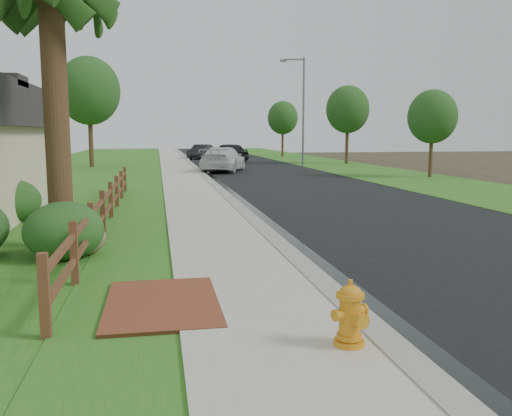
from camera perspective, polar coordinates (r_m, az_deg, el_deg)
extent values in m
plane|color=#382B1E|center=(9.29, 3.95, -7.84)|extent=(120.00, 120.00, 0.00)
cube|color=black|center=(44.26, -1.42, 4.65)|extent=(8.00, 90.00, 0.02)
cube|color=gray|center=(43.81, -6.87, 4.63)|extent=(0.40, 90.00, 0.12)
cube|color=black|center=(43.83, -6.41, 4.59)|extent=(0.50, 90.00, 0.00)
cube|color=#AFA998|center=(43.75, -8.57, 4.58)|extent=(2.20, 90.00, 0.10)
cube|color=#2B611B|center=(43.74, -11.07, 4.49)|extent=(1.60, 90.00, 0.06)
cube|color=#2B611B|center=(44.11, -17.85, 4.28)|extent=(9.00, 90.00, 0.04)
cube|color=#2B611B|center=(45.83, 7.17, 4.72)|extent=(6.00, 90.00, 0.04)
cube|color=brown|center=(8.05, -9.83, -10.03)|extent=(1.60, 2.40, 0.11)
cube|color=#502B1A|center=(7.08, -21.37, -8.78)|extent=(0.12, 0.12, 1.10)
cube|color=#502B1A|center=(9.38, -18.59, -4.63)|extent=(0.12, 0.12, 1.10)
cube|color=#502B1A|center=(11.71, -16.93, -2.11)|extent=(0.12, 0.12, 1.10)
cube|color=#502B1A|center=(14.07, -15.83, -0.44)|extent=(0.12, 0.12, 1.10)
cube|color=#502B1A|center=(16.44, -15.04, 0.76)|extent=(0.12, 0.12, 1.10)
cube|color=#502B1A|center=(18.82, -14.45, 1.65)|extent=(0.12, 0.12, 1.10)
cube|color=#502B1A|center=(21.20, -14.00, 2.34)|extent=(0.12, 0.12, 1.10)
cube|color=#502B1A|center=(23.59, -13.63, 2.89)|extent=(0.12, 0.12, 1.10)
cube|color=#502B1A|center=(8.25, -19.75, -7.09)|extent=(0.08, 2.35, 0.10)
cube|color=#502B1A|center=(8.16, -19.88, -4.37)|extent=(0.08, 2.35, 0.10)
cube|color=#502B1A|center=(10.56, -17.65, -3.77)|extent=(0.08, 2.35, 0.10)
cube|color=#502B1A|center=(10.49, -17.74, -1.62)|extent=(0.08, 2.35, 0.10)
cube|color=#502B1A|center=(12.90, -16.31, -1.64)|extent=(0.08, 2.35, 0.10)
cube|color=#502B1A|center=(12.85, -16.38, 0.12)|extent=(0.08, 2.35, 0.10)
cube|color=#502B1A|center=(15.27, -15.39, -0.17)|extent=(0.08, 2.35, 0.10)
cube|color=#502B1A|center=(15.22, -15.44, 1.32)|extent=(0.08, 2.35, 0.10)
cube|color=#502B1A|center=(17.64, -14.72, 0.91)|extent=(0.08, 2.35, 0.10)
cube|color=#502B1A|center=(17.60, -14.76, 2.20)|extent=(0.08, 2.35, 0.10)
cube|color=#502B1A|center=(20.02, -14.20, 1.73)|extent=(0.08, 2.35, 0.10)
cube|color=#502B1A|center=(19.98, -14.24, 2.87)|extent=(0.08, 2.35, 0.10)
cube|color=#502B1A|center=(22.40, -13.80, 2.38)|extent=(0.08, 2.35, 0.10)
cube|color=#502B1A|center=(22.37, -13.83, 3.40)|extent=(0.08, 2.35, 0.10)
cylinder|color=#342715|center=(12.34, -20.24, 8.50)|extent=(0.52, 0.52, 5.50)
cylinder|color=orange|center=(6.50, 9.77, -13.75)|extent=(0.36, 0.36, 0.06)
cylinder|color=orange|center=(6.40, 9.83, -11.39)|extent=(0.24, 0.24, 0.55)
cylinder|color=orange|center=(6.47, 9.78, -13.15)|extent=(0.29, 0.29, 0.05)
cylinder|color=orange|center=(6.32, 9.89, -9.05)|extent=(0.33, 0.33, 0.05)
ellipsoid|color=orange|center=(6.31, 9.89, -8.86)|extent=(0.26, 0.26, 0.20)
cylinder|color=orange|center=(6.27, 9.92, -7.76)|extent=(0.06, 0.06, 0.07)
cylinder|color=orange|center=(6.28, 10.78, -11.50)|extent=(0.19, 0.17, 0.16)
cylinder|color=orange|center=(6.27, 8.57, -11.07)|extent=(0.17, 0.17, 0.13)
cylinder|color=orange|center=(6.49, 11.07, -10.47)|extent=(0.17, 0.17, 0.13)
imported|color=silver|center=(35.52, -3.47, 5.15)|extent=(3.87, 5.94, 1.60)
imported|color=black|center=(46.52, -2.91, 5.85)|extent=(3.16, 5.27, 1.68)
imported|color=black|center=(53.31, -5.78, 5.93)|extent=(3.09, 4.46, 1.39)
cylinder|color=slate|center=(41.61, 5.01, 10.00)|extent=(0.16, 0.16, 8.13)
cube|color=slate|center=(41.88, 4.05, 15.33)|extent=(1.62, 0.41, 0.11)
cube|color=slate|center=(41.83, 2.90, 15.22)|extent=(0.53, 0.29, 0.16)
ellipsoid|color=brown|center=(11.64, -18.45, -2.99)|extent=(1.36, 1.13, 0.80)
ellipsoid|color=#1D4819|center=(11.43, -19.56, -2.29)|extent=(1.66, 1.66, 1.17)
ellipsoid|color=#1D4819|center=(16.66, -24.58, 0.67)|extent=(2.27, 2.27, 1.25)
cylinder|color=#342715|center=(32.28, 17.93, 5.71)|extent=(0.21, 0.21, 3.00)
ellipsoid|color=#1D4819|center=(32.28, 18.08, 9.14)|extent=(2.74, 2.74, 3.02)
cylinder|color=#342715|center=(41.78, -17.01, 7.44)|extent=(0.33, 0.33, 4.86)
ellipsoid|color=#1D4819|center=(41.89, -17.19, 11.71)|extent=(4.49, 4.49, 4.93)
cylinder|color=#342715|center=(44.99, 9.55, 7.04)|extent=(0.26, 0.26, 3.86)
ellipsoid|color=#1D4819|center=(45.03, 9.63, 10.20)|extent=(3.49, 3.49, 3.84)
cylinder|color=#342715|center=(57.58, 2.81, 7.17)|extent=(0.25, 0.25, 3.59)
ellipsoid|color=#1D4819|center=(57.60, 2.83, 9.47)|extent=(3.17, 3.17, 3.49)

